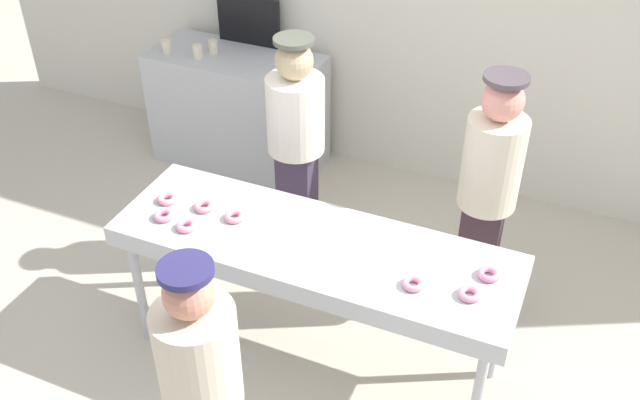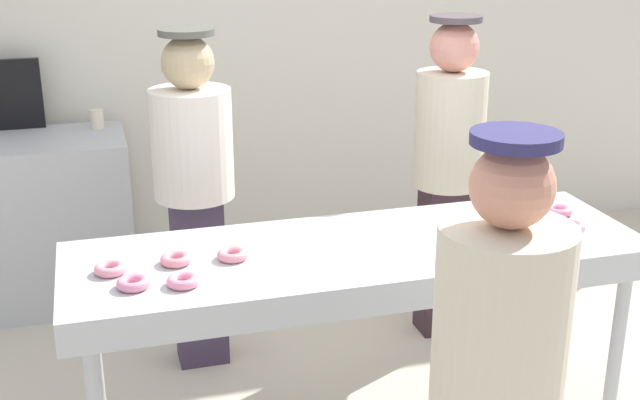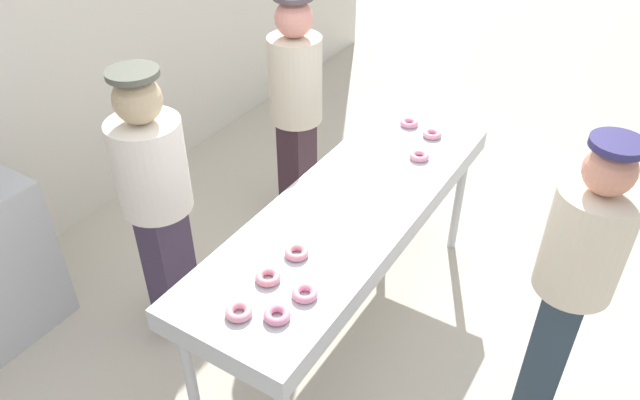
{
  "view_description": "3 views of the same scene",
  "coord_description": "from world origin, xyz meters",
  "px_view_note": "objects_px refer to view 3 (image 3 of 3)",
  "views": [
    {
      "loc": [
        -1.45,
        -2.59,
        3.14
      ],
      "look_at": [
        0.02,
        0.09,
        1.15
      ],
      "focal_mm": 31.28,
      "sensor_mm": 36.0,
      "label": 1
    },
    {
      "loc": [
        0.76,
        -2.62,
        3.27
      ],
      "look_at": [
        -0.26,
        0.12,
        1.13
      ],
      "focal_mm": 41.76,
      "sensor_mm": 36.0,
      "label": 2
    },
    {
      "loc": [
        -2.91,
        -0.89,
        2.71
      ],
      "look_at": [
        -0.11,
        0.05,
        1.15
      ],
      "focal_mm": 48.06,
      "sensor_mm": 36.0,
      "label": 3
    }
  ],
  "objects_px": {
    "worker_baker": "(246,184)",
    "paper_cup_3": "(133,125)",
    "glazed_donut_7": "(368,204)",
    "paper_cup_4": "(126,131)",
    "menu_display": "(66,109)",
    "prep_counter": "(109,206)",
    "glazed_donut_6": "(387,216)",
    "glazed_donut_3": "(240,425)",
    "paper_cup_2": "(98,134)",
    "glazed_donut_5": "(368,253)",
    "paper_cup_1": "(91,144)",
    "fryer_conveyor": "(340,284)",
    "glazed_donut_1": "(299,358)",
    "glazed_donut_4": "(408,162)",
    "glazed_donut_2": "(326,285)",
    "paper_cup_0": "(72,129)",
    "glazed_donut_0": "(214,383)"
  },
  "relations": [
    {
      "from": "glazed_donut_7",
      "to": "paper_cup_4",
      "type": "height_order",
      "value": "same"
    },
    {
      "from": "fryer_conveyor",
      "to": "paper_cup_2",
      "type": "height_order",
      "value": "paper_cup_2"
    },
    {
      "from": "prep_counter",
      "to": "glazed_donut_6",
      "type": "bearing_deg",
      "value": -109.15
    },
    {
      "from": "glazed_donut_3",
      "to": "glazed_donut_4",
      "type": "height_order",
      "value": "same"
    },
    {
      "from": "glazed_donut_1",
      "to": "glazed_donut_4",
      "type": "height_order",
      "value": "same"
    },
    {
      "from": "glazed_donut_4",
      "to": "paper_cup_4",
      "type": "bearing_deg",
      "value": 88.45
    },
    {
      "from": "glazed_donut_7",
      "to": "paper_cup_2",
      "type": "distance_m",
      "value": 1.84
    },
    {
      "from": "prep_counter",
      "to": "fryer_conveyor",
      "type": "bearing_deg",
      "value": -122.3
    },
    {
      "from": "paper_cup_2",
      "to": "worker_baker",
      "type": "bearing_deg",
      "value": -112.88
    },
    {
      "from": "glazed_donut_4",
      "to": "glazed_donut_7",
      "type": "height_order",
      "value": "same"
    },
    {
      "from": "glazed_donut_4",
      "to": "paper_cup_1",
      "type": "relative_size",
      "value": 0.98
    },
    {
      "from": "glazed_donut_7",
      "to": "menu_display",
      "type": "xyz_separation_m",
      "value": [
        0.58,
        2.01,
        0.06
      ]
    },
    {
      "from": "glazed_donut_4",
      "to": "prep_counter",
      "type": "xyz_separation_m",
      "value": [
        0.02,
        1.85,
        -0.54
      ]
    },
    {
      "from": "glazed_donut_0",
      "to": "prep_counter",
      "type": "xyz_separation_m",
      "value": [
        2.05,
        1.69,
        -0.54
      ]
    },
    {
      "from": "menu_display",
      "to": "paper_cup_2",
      "type": "bearing_deg",
      "value": -105.28
    },
    {
      "from": "glazed_donut_2",
      "to": "glazed_donut_5",
      "type": "height_order",
      "value": "same"
    },
    {
      "from": "worker_baker",
      "to": "paper_cup_3",
      "type": "xyz_separation_m",
      "value": [
        0.67,
        1.01,
        -0.05
      ]
    },
    {
      "from": "glazed_donut_0",
      "to": "paper_cup_4",
      "type": "bearing_deg",
      "value": 36.36
    },
    {
      "from": "paper_cup_1",
      "to": "glazed_donut_4",
      "type": "bearing_deg",
      "value": -83.66
    },
    {
      "from": "glazed_donut_2",
      "to": "glazed_donut_7",
      "type": "bearing_deg",
      "value": 3.33
    },
    {
      "from": "glazed_donut_2",
      "to": "paper_cup_0",
      "type": "height_order",
      "value": "same"
    },
    {
      "from": "paper_cup_0",
      "to": "glazed_donut_2",
      "type": "bearing_deg",
      "value": -122.83
    },
    {
      "from": "paper_cup_0",
      "to": "paper_cup_1",
      "type": "xyz_separation_m",
      "value": [
        -0.17,
        -0.24,
        0.0
      ]
    },
    {
      "from": "glazed_donut_5",
      "to": "paper_cup_1",
      "type": "height_order",
      "value": "same"
    },
    {
      "from": "glazed_donut_4",
      "to": "glazed_donut_6",
      "type": "bearing_deg",
      "value": -174.88
    },
    {
      "from": "glazed_donut_0",
      "to": "paper_cup_1",
      "type": "bearing_deg",
      "value": 41.27
    },
    {
      "from": "glazed_donut_3",
      "to": "glazed_donut_6",
      "type": "bearing_deg",
      "value": -2.22
    },
    {
      "from": "paper_cup_3",
      "to": "paper_cup_4",
      "type": "relative_size",
      "value": 1.0
    },
    {
      "from": "paper_cup_1",
      "to": "menu_display",
      "type": "relative_size",
      "value": 0.24
    },
    {
      "from": "glazed_donut_5",
      "to": "paper_cup_3",
      "type": "bearing_deg",
      "value": 56.86
    },
    {
      "from": "prep_counter",
      "to": "paper_cup_0",
      "type": "relative_size",
      "value": 11.25
    },
    {
      "from": "glazed_donut_4",
      "to": "paper_cup_2",
      "type": "bearing_deg",
      "value": 91.54
    },
    {
      "from": "glazed_donut_7",
      "to": "worker_baker",
      "type": "relative_size",
      "value": 0.07
    },
    {
      "from": "glazed_donut_5",
      "to": "prep_counter",
      "type": "bearing_deg",
      "value": 61.82
    },
    {
      "from": "paper_cup_1",
      "to": "paper_cup_3",
      "type": "distance_m",
      "value": 0.35
    },
    {
      "from": "glazed_donut_3",
      "to": "paper_cup_2",
      "type": "bearing_deg",
      "value": 40.3
    },
    {
      "from": "menu_display",
      "to": "fryer_conveyor",
      "type": "bearing_deg",
      "value": -119.56
    },
    {
      "from": "glazed_donut_0",
      "to": "glazed_donut_5",
      "type": "height_order",
      "value": "same"
    },
    {
      "from": "glazed_donut_4",
      "to": "paper_cup_4",
      "type": "height_order",
      "value": "same"
    },
    {
      "from": "glazed_donut_0",
      "to": "glazed_donut_1",
      "type": "xyz_separation_m",
      "value": [
        0.22,
        -0.22,
        0.0
      ]
    },
    {
      "from": "prep_counter",
      "to": "paper_cup_0",
      "type": "distance_m",
      "value": 0.53
    },
    {
      "from": "glazed_donut_1",
      "to": "glazed_donut_5",
      "type": "bearing_deg",
      "value": -1.38
    },
    {
      "from": "fryer_conveyor",
      "to": "glazed_donut_5",
      "type": "bearing_deg",
      "value": -29.17
    },
    {
      "from": "worker_baker",
      "to": "paper_cup_1",
      "type": "distance_m",
      "value": 1.13
    },
    {
      "from": "worker_baker",
      "to": "paper_cup_3",
      "type": "height_order",
      "value": "worker_baker"
    },
    {
      "from": "glazed_donut_6",
      "to": "glazed_donut_7",
      "type": "bearing_deg",
      "value": 52.76
    },
    {
      "from": "glazed_donut_1",
      "to": "paper_cup_1",
      "type": "relative_size",
      "value": 0.98
    },
    {
      "from": "glazed_donut_6",
      "to": "prep_counter",
      "type": "relative_size",
      "value": 0.09
    },
    {
      "from": "prep_counter",
      "to": "worker_baker",
      "type": "bearing_deg",
      "value": -115.07
    },
    {
      "from": "paper_cup_1",
      "to": "menu_display",
      "type": "bearing_deg",
      "value": 53.64
    }
  ]
}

